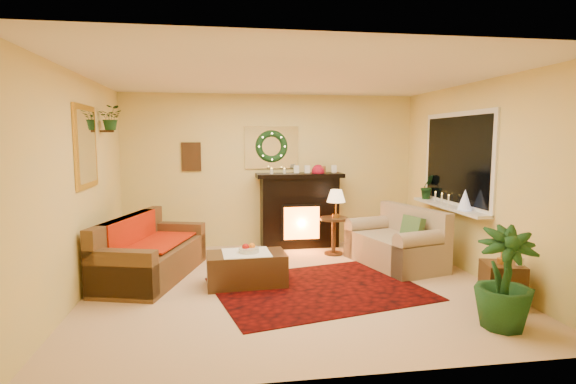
{
  "coord_description": "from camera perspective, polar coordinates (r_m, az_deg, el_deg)",
  "views": [
    {
      "loc": [
        -0.89,
        -5.45,
        1.84
      ],
      "look_at": [
        0.0,
        0.35,
        1.15
      ],
      "focal_mm": 28.0,
      "sensor_mm": 36.0,
      "label": 1
    }
  ],
  "objects": [
    {
      "name": "floor",
      "position": [
        5.82,
        0.53,
        -11.73
      ],
      "size": [
        5.0,
        5.0,
        0.0
      ],
      "primitive_type": "plane",
      "color": "beige",
      "rests_on": "ground"
    },
    {
      "name": "ceiling",
      "position": [
        5.57,
        0.56,
        14.55
      ],
      "size": [
        5.0,
        5.0,
        0.0
      ],
      "primitive_type": "plane",
      "color": "white",
      "rests_on": "ground"
    },
    {
      "name": "wall_back",
      "position": [
        7.77,
        -2.12,
        2.72
      ],
      "size": [
        5.0,
        5.0,
        0.0
      ],
      "primitive_type": "plane",
      "color": "#EFD88C",
      "rests_on": "ground"
    },
    {
      "name": "wall_front",
      "position": [
        3.36,
        6.73,
        -2.57
      ],
      "size": [
        5.0,
        5.0,
        0.0
      ],
      "primitive_type": "plane",
      "color": "#EFD88C",
      "rests_on": "ground"
    },
    {
      "name": "wall_left",
      "position": [
        5.71,
        -25.07,
        0.65
      ],
      "size": [
        4.5,
        4.5,
        0.0
      ],
      "primitive_type": "plane",
      "color": "#EFD88C",
      "rests_on": "ground"
    },
    {
      "name": "wall_right",
      "position": [
        6.44,
        23.09,
        1.36
      ],
      "size": [
        4.5,
        4.5,
        0.0
      ],
      "primitive_type": "plane",
      "color": "#EFD88C",
      "rests_on": "ground"
    },
    {
      "name": "area_rug",
      "position": [
        5.68,
        3.89,
        -12.15
      ],
      "size": [
        2.8,
        2.34,
        0.01
      ],
      "primitive_type": "cube",
      "rotation": [
        0.0,
        0.0,
        0.22
      ],
      "color": "#530C13",
      "rests_on": "floor"
    },
    {
      "name": "sofa",
      "position": [
        6.28,
        -16.8,
        -6.56
      ],
      "size": [
        1.34,
        2.06,
        0.82
      ],
      "primitive_type": "cube",
      "rotation": [
        0.0,
        0.0,
        -0.28
      ],
      "color": "brown",
      "rests_on": "floor"
    },
    {
      "name": "red_throw",
      "position": [
        6.46,
        -16.71,
        -5.97
      ],
      "size": [
        0.81,
        1.32,
        0.02
      ],
      "primitive_type": "cube",
      "color": "#B23725",
      "rests_on": "sofa"
    },
    {
      "name": "fireplace",
      "position": [
        7.72,
        1.44,
        -2.92
      ],
      "size": [
        1.31,
        0.43,
        1.2
      ],
      "primitive_type": "cube",
      "rotation": [
        0.0,
        0.0,
        0.02
      ],
      "color": "black",
      "rests_on": "floor"
    },
    {
      "name": "poinsettia",
      "position": [
        7.67,
        3.86,
        2.66
      ],
      "size": [
        0.22,
        0.22,
        0.22
      ],
      "primitive_type": "sphere",
      "color": "#AD0E28",
      "rests_on": "fireplace"
    },
    {
      "name": "mantel_candle_a",
      "position": [
        7.5,
        -2.1,
        2.27
      ],
      "size": [
        0.06,
        0.06,
        0.18
      ],
      "primitive_type": "cylinder",
      "color": "#F1E2C8",
      "rests_on": "fireplace"
    },
    {
      "name": "mantel_candle_b",
      "position": [
        7.58,
        -0.46,
        2.32
      ],
      "size": [
        0.06,
        0.06,
        0.17
      ],
      "primitive_type": "cylinder",
      "color": "#ECEABF",
      "rests_on": "fireplace"
    },
    {
      "name": "mantel_mirror",
      "position": [
        7.73,
        -2.12,
        5.67
      ],
      "size": [
        0.92,
        0.02,
        0.72
      ],
      "primitive_type": "cube",
      "color": "white",
      "rests_on": "wall_back"
    },
    {
      "name": "wreath",
      "position": [
        7.69,
        -2.09,
        5.81
      ],
      "size": [
        0.55,
        0.11,
        0.55
      ],
      "primitive_type": "torus",
      "rotation": [
        1.57,
        0.0,
        0.0
      ],
      "color": "#194719",
      "rests_on": "wall_back"
    },
    {
      "name": "wall_art",
      "position": [
        7.7,
        -12.18,
        4.4
      ],
      "size": [
        0.32,
        0.03,
        0.48
      ],
      "primitive_type": "cube",
      "color": "#381E11",
      "rests_on": "wall_back"
    },
    {
      "name": "gold_mirror",
      "position": [
        5.97,
        -24.29,
        5.26
      ],
      "size": [
        0.03,
        0.84,
        1.0
      ],
      "primitive_type": "cube",
      "color": "gold",
      "rests_on": "wall_left"
    },
    {
      "name": "hanging_plant",
      "position": [
        6.66,
        -21.48,
        7.37
      ],
      "size": [
        0.33,
        0.28,
        0.36
      ],
      "primitive_type": "imported",
      "color": "#194719",
      "rests_on": "wall_left"
    },
    {
      "name": "loveseat",
      "position": [
        6.78,
        13.38,
        -5.56
      ],
      "size": [
        1.2,
        1.63,
        0.84
      ],
      "primitive_type": "cube",
      "rotation": [
        0.0,
        0.0,
        0.27
      ],
      "color": "#7C614F",
      "rests_on": "floor"
    },
    {
      "name": "window_frame",
      "position": [
        6.89,
        20.67,
        3.86
      ],
      "size": [
        0.03,
        1.86,
        1.36
      ],
      "primitive_type": "cube",
      "color": "white",
      "rests_on": "wall_right"
    },
    {
      "name": "window_glass",
      "position": [
        6.88,
        20.57,
        3.87
      ],
      "size": [
        0.02,
        1.7,
        1.22
      ],
      "primitive_type": "cube",
      "color": "black",
      "rests_on": "wall_right"
    },
    {
      "name": "window_sill",
      "position": [
        6.9,
        19.68,
        -1.77
      ],
      "size": [
        0.22,
        1.86,
        0.04
      ],
      "primitive_type": "cube",
      "color": "white",
      "rests_on": "wall_right"
    },
    {
      "name": "mini_tree",
      "position": [
        6.45,
        21.55,
        -0.89
      ],
      "size": [
        0.18,
        0.18,
        0.28
      ],
      "primitive_type": "cone",
      "color": "silver",
      "rests_on": "window_sill"
    },
    {
      "name": "sill_plant",
      "position": [
        7.5,
        17.3,
        0.63
      ],
      "size": [
        0.28,
        0.23,
        0.51
      ],
      "primitive_type": "imported",
      "color": "black",
      "rests_on": "window_sill"
    },
    {
      "name": "side_table_round",
      "position": [
        7.26,
        5.81,
        -5.38
      ],
      "size": [
        0.48,
        0.48,
        0.6
      ],
      "primitive_type": "cylinder",
      "rotation": [
        0.0,
        0.0,
        -0.03
      ],
      "color": "black",
      "rests_on": "floor"
    },
    {
      "name": "lamp_cream",
      "position": [
        7.18,
        6.12,
        -1.01
      ],
      "size": [
        0.3,
        0.3,
        0.45
      ],
      "primitive_type": "cone",
      "color": "#E8BE82",
      "rests_on": "side_table_round"
    },
    {
      "name": "end_table_square",
      "position": [
        5.57,
        25.56,
        -10.34
      ],
      "size": [
        0.48,
        0.48,
        0.49
      ],
      "primitive_type": "cube",
      "rotation": [
        0.0,
        0.0,
        -0.25
      ],
      "color": "black",
      "rests_on": "floor"
    },
    {
      "name": "lamp_tiffany",
      "position": [
        5.44,
        25.59,
        -5.57
      ],
      "size": [
        0.26,
        0.26,
        0.38
      ],
      "primitive_type": "cone",
      "color": "#F8A836",
      "rests_on": "end_table_square"
    },
    {
      "name": "coffee_table",
      "position": [
        5.78,
        -5.3,
        -9.69
      ],
      "size": [
        1.01,
        0.59,
        0.41
      ],
      "primitive_type": "cube",
      "rotation": [
        0.0,
        0.0,
        0.05
      ],
      "color": "black",
      "rests_on": "floor"
    },
    {
      "name": "fruit_bowl",
      "position": [
        5.73,
        -5.0,
        -7.37
      ],
      "size": [
        0.26,
        0.26,
        0.06
      ],
      "primitive_type": "cylinder",
      "color": "beige",
      "rests_on": "coffee_table"
    },
    {
      "name": "floor_palm",
      "position": [
        4.92,
        25.78,
        -10.39
      ],
      "size": [
        2.02,
        2.02,
        3.0
      ],
      "primitive_type": "imported",
      "rotation": [
        0.0,
        0.0,
        -0.23
      ],
      "color": "#215416",
      "rests_on": "floor"
    }
  ]
}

